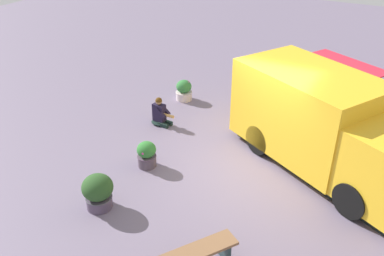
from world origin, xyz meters
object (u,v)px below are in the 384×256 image
object	(u,v)px
person_customer	(160,114)
planter_flowering_far	(184,90)
planter_flowering_side	(98,191)
planter_flowering_near	(147,154)
food_truck	(325,127)

from	to	relation	value
person_customer	planter_flowering_far	size ratio (longest dim) A/B	1.24
planter_flowering_far	planter_flowering_side	xyz separation A→B (m)	(1.10, -5.64, 0.10)
planter_flowering_near	planter_flowering_far	size ratio (longest dim) A/B	0.99
planter_flowering_near	planter_flowering_side	xyz separation A→B (m)	(-0.02, -1.81, 0.08)
food_truck	person_customer	size ratio (longest dim) A/B	6.25
food_truck	planter_flowering_side	distance (m)	5.51
planter_flowering_near	planter_flowering_side	size ratio (longest dim) A/B	0.84
planter_flowering_far	planter_flowering_side	bearing A→B (deg)	-78.95
food_truck	planter_flowering_side	size ratio (longest dim) A/B	6.52
person_customer	planter_flowering_near	world-z (taller)	person_customer
planter_flowering_side	planter_flowering_far	bearing A→B (deg)	101.05
person_customer	planter_flowering_near	size ratio (longest dim) A/B	1.25
food_truck	planter_flowering_side	world-z (taller)	food_truck
food_truck	person_customer	world-z (taller)	food_truck
person_customer	planter_flowering_far	xyz separation A→B (m)	(-0.23, 1.81, 0.00)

